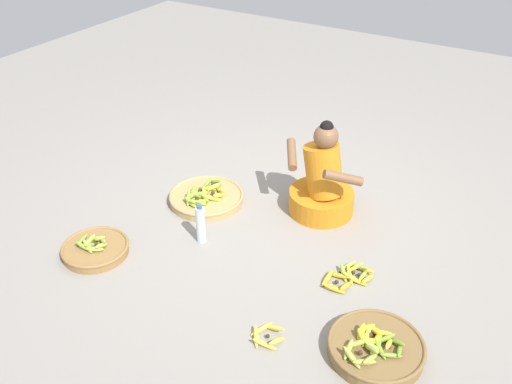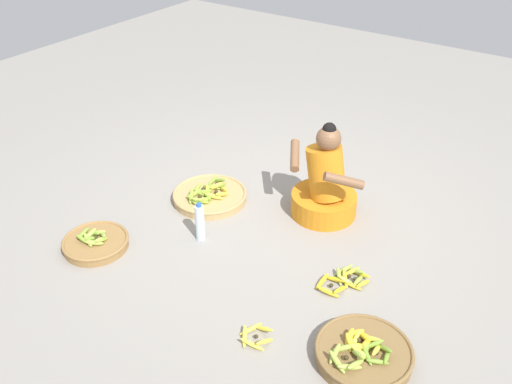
{
  "view_description": "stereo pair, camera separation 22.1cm",
  "coord_description": "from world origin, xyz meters",
  "px_view_note": "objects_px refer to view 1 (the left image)",
  "views": [
    {
      "loc": [
        1.81,
        -3.21,
        2.59
      ],
      "look_at": [
        0.0,
        -0.2,
        0.35
      ],
      "focal_mm": 39.69,
      "sensor_mm": 36.0,
      "label": 1
    },
    {
      "loc": [
        2.0,
        -3.09,
        2.59
      ],
      "look_at": [
        0.0,
        -0.2,
        0.35
      ],
      "focal_mm": 39.69,
      "sensor_mm": 36.0,
      "label": 2
    }
  ],
  "objects_px": {
    "water_bottle": "(201,224)",
    "banana_basket_front_center": "(376,348)",
    "banana_basket_back_left": "(95,249)",
    "loose_bananas_back_right": "(267,336)",
    "vendor_woman_front": "(322,184)",
    "loose_bananas_front_left": "(350,276)",
    "banana_basket_front_right": "(206,197)"
  },
  "relations": [
    {
      "from": "vendor_woman_front",
      "to": "banana_basket_front_right",
      "type": "bearing_deg",
      "value": -156.92
    },
    {
      "from": "vendor_woman_front",
      "to": "loose_bananas_front_left",
      "type": "distance_m",
      "value": 0.87
    },
    {
      "from": "banana_basket_back_left",
      "to": "banana_basket_front_center",
      "type": "bearing_deg",
      "value": 4.25
    },
    {
      "from": "loose_bananas_back_right",
      "to": "water_bottle",
      "type": "bearing_deg",
      "value": 146.93
    },
    {
      "from": "banana_basket_front_right",
      "to": "banana_basket_back_left",
      "type": "bearing_deg",
      "value": -106.81
    },
    {
      "from": "loose_bananas_back_right",
      "to": "water_bottle",
      "type": "height_order",
      "value": "water_bottle"
    },
    {
      "from": "banana_basket_front_right",
      "to": "loose_bananas_back_right",
      "type": "bearing_deg",
      "value": -41.35
    },
    {
      "from": "loose_bananas_back_right",
      "to": "banana_basket_back_left",
      "type": "bearing_deg",
      "value": 177.3
    },
    {
      "from": "banana_basket_back_left",
      "to": "banana_basket_front_right",
      "type": "xyz_separation_m",
      "value": [
        0.29,
        0.97,
        0.0
      ]
    },
    {
      "from": "banana_basket_back_left",
      "to": "loose_bananas_back_right",
      "type": "height_order",
      "value": "banana_basket_back_left"
    },
    {
      "from": "banana_basket_back_left",
      "to": "loose_bananas_back_right",
      "type": "distance_m",
      "value": 1.48
    },
    {
      "from": "vendor_woman_front",
      "to": "banana_basket_front_center",
      "type": "relative_size",
      "value": 1.4
    },
    {
      "from": "vendor_woman_front",
      "to": "water_bottle",
      "type": "bearing_deg",
      "value": -125.77
    },
    {
      "from": "loose_bananas_front_left",
      "to": "water_bottle",
      "type": "bearing_deg",
      "value": -171.26
    },
    {
      "from": "loose_bananas_back_right",
      "to": "loose_bananas_front_left",
      "type": "xyz_separation_m",
      "value": [
        0.21,
        0.76,
        -0.0
      ]
    },
    {
      "from": "loose_bananas_front_left",
      "to": "water_bottle",
      "type": "height_order",
      "value": "water_bottle"
    },
    {
      "from": "loose_bananas_front_left",
      "to": "banana_basket_front_center",
      "type": "bearing_deg",
      "value": -54.18
    },
    {
      "from": "water_bottle",
      "to": "banana_basket_front_center",
      "type": "bearing_deg",
      "value": -13.66
    },
    {
      "from": "vendor_woman_front",
      "to": "loose_bananas_front_left",
      "type": "bearing_deg",
      "value": -50.66
    },
    {
      "from": "loose_bananas_back_right",
      "to": "loose_bananas_front_left",
      "type": "relative_size",
      "value": 0.62
    },
    {
      "from": "banana_basket_front_center",
      "to": "water_bottle",
      "type": "height_order",
      "value": "water_bottle"
    },
    {
      "from": "vendor_woman_front",
      "to": "banana_basket_front_center",
      "type": "bearing_deg",
      "value": -52.22
    },
    {
      "from": "loose_bananas_front_left",
      "to": "loose_bananas_back_right",
      "type": "bearing_deg",
      "value": -105.59
    },
    {
      "from": "banana_basket_back_left",
      "to": "banana_basket_front_right",
      "type": "distance_m",
      "value": 1.02
    },
    {
      "from": "banana_basket_back_left",
      "to": "banana_basket_front_right",
      "type": "bearing_deg",
      "value": 73.19
    },
    {
      "from": "banana_basket_front_right",
      "to": "loose_bananas_back_right",
      "type": "xyz_separation_m",
      "value": [
        1.18,
        -1.04,
        -0.02
      ]
    },
    {
      "from": "banana_basket_front_right",
      "to": "vendor_woman_front",
      "type": "bearing_deg",
      "value": 23.08
    },
    {
      "from": "banana_basket_front_center",
      "to": "loose_bananas_back_right",
      "type": "bearing_deg",
      "value": -159.58
    },
    {
      "from": "loose_bananas_back_right",
      "to": "banana_basket_front_center",
      "type": "bearing_deg",
      "value": 20.42
    },
    {
      "from": "vendor_woman_front",
      "to": "banana_basket_front_right",
      "type": "xyz_separation_m",
      "value": [
        -0.87,
        -0.37,
        -0.21
      ]
    },
    {
      "from": "banana_basket_front_center",
      "to": "banana_basket_front_right",
      "type": "xyz_separation_m",
      "value": [
        -1.79,
        0.82,
        -0.01
      ]
    },
    {
      "from": "banana_basket_front_center",
      "to": "banana_basket_front_right",
      "type": "distance_m",
      "value": 1.97
    }
  ]
}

